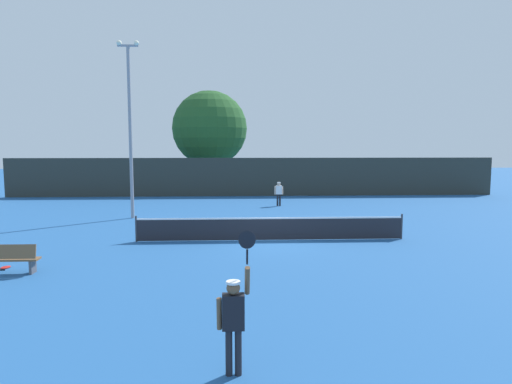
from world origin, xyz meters
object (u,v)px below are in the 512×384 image
object	(u,v)px
player_receiving	(279,192)
courtside_bench	(8,259)
light_pole	(130,120)
parked_car_near	(224,179)
spare_racket	(5,267)
tennis_ball	(285,237)
player_serving	(234,313)
large_tree	(210,129)

from	to	relation	value
player_receiving	courtside_bench	xyz separation A→B (m)	(-9.84, -15.21, -0.47)
light_pole	parked_car_near	bearing A→B (deg)	76.21
player_receiving	spare_racket	size ratio (longest dim) A/B	3.02
tennis_ball	parked_car_near	world-z (taller)	parked_car_near
tennis_ball	courtside_bench	distance (m)	10.40
spare_racket	light_pole	bearing A→B (deg)	79.50
player_serving	tennis_ball	world-z (taller)	player_serving
spare_racket	light_pole	world-z (taller)	light_pole
spare_racket	parked_car_near	distance (m)	29.12
player_serving	parked_car_near	xyz separation A→B (m)	(-1.03, 35.55, -0.32)
tennis_ball	light_pole	size ratio (longest dim) A/B	0.01
player_serving	parked_car_near	size ratio (longest dim) A/B	0.58
parked_car_near	tennis_ball	bearing A→B (deg)	-79.12
player_receiving	courtside_bench	bearing A→B (deg)	57.10
player_receiving	spare_racket	bearing A→B (deg)	54.61
player_serving	large_tree	bearing A→B (deg)	93.78
parked_car_near	spare_racket	bearing A→B (deg)	-99.31
courtside_bench	large_tree	world-z (taller)	large_tree
player_receiving	light_pole	world-z (taller)	light_pole
tennis_ball	courtside_bench	bearing A→B (deg)	-151.23
player_receiving	large_tree	size ratio (longest dim) A/B	0.18
player_receiving	spare_racket	world-z (taller)	player_receiving
courtside_bench	large_tree	xyz separation A→B (m)	(4.77, 26.40, 4.97)
player_receiving	parked_car_near	size ratio (longest dim) A/B	0.36
player_serving	large_tree	xyz separation A→B (m)	(-2.17, 32.83, 4.35)
player_serving	parked_car_near	world-z (taller)	player_serving
light_pole	large_tree	size ratio (longest dim) A/B	1.08
courtside_bench	parked_car_near	distance (m)	29.71
player_serving	large_tree	size ratio (longest dim) A/B	0.29
tennis_ball	large_tree	bearing A→B (deg)	101.46
player_serving	tennis_ball	size ratio (longest dim) A/B	36.88
player_serving	large_tree	distance (m)	33.19
spare_racket	large_tree	xyz separation A→B (m)	(5.23, 25.70, 5.43)
tennis_ball	courtside_bench	size ratio (longest dim) A/B	0.04
courtside_bench	large_tree	distance (m)	27.29
large_tree	player_receiving	bearing A→B (deg)	-65.62
tennis_ball	light_pole	world-z (taller)	light_pole
tennis_ball	large_tree	size ratio (longest dim) A/B	0.01
tennis_ball	parked_car_near	size ratio (longest dim) A/B	0.02
courtside_bench	tennis_ball	bearing A→B (deg)	28.77
spare_racket	large_tree	world-z (taller)	large_tree
player_serving	courtside_bench	xyz separation A→B (m)	(-6.94, 6.43, -0.62)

